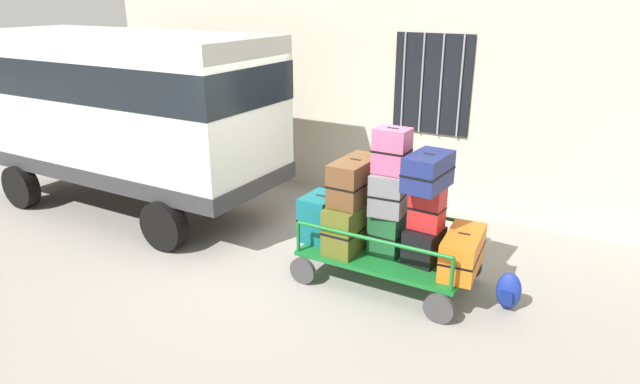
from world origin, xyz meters
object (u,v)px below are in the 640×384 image
at_px(suitcase_midleft_bottom, 353,224).
at_px(suitcase_midright_middle, 427,208).
at_px(luggage_cart, 387,257).
at_px(suitcase_right_bottom, 463,252).
at_px(suitcase_midleft_middle, 355,180).
at_px(suitcase_center_middle, 389,193).
at_px(van, 124,104).
at_px(suitcase_midright_bottom, 424,245).
at_px(backpack, 508,291).
at_px(suitcase_left_bottom, 321,217).
at_px(suitcase_center_top, 392,151).
at_px(suitcase_midright_top, 428,171).
at_px(suitcase_center_bottom, 388,233).

xyz_separation_m(suitcase_midleft_bottom, suitcase_midright_middle, (0.90, 0.06, 0.36)).
relative_size(luggage_cart, suitcase_right_bottom, 2.35).
bearing_deg(suitcase_midleft_middle, suitcase_center_middle, -1.85).
height_order(van, suitcase_midright_bottom, van).
bearing_deg(backpack, suitcase_midleft_middle, -177.34).
xyz_separation_m(suitcase_midright_bottom, suitcase_right_bottom, (0.45, 0.00, 0.02)).
height_order(suitcase_left_bottom, suitcase_midleft_middle, suitcase_midleft_middle).
relative_size(van, suitcase_midright_bottom, 10.21).
relative_size(suitcase_center_middle, suitcase_midright_bottom, 1.00).
distance_m(suitcase_left_bottom, suitcase_midright_bottom, 1.35).
height_order(suitcase_center_top, backpack, suitcase_center_top).
relative_size(suitcase_right_bottom, backpack, 1.96).
relative_size(luggage_cart, suitcase_midright_bottom, 4.14).
distance_m(suitcase_midleft_middle, suitcase_center_middle, 0.46).
bearing_deg(van, luggage_cart, -3.12).
bearing_deg(suitcase_midright_bottom, backpack, 5.19).
xyz_separation_m(suitcase_midright_top, suitcase_right_bottom, (0.45, 0.03, -0.88)).
distance_m(suitcase_center_top, suitcase_right_bottom, 1.37).
height_order(suitcase_center_middle, suitcase_midright_middle, suitcase_center_middle).
relative_size(van, suitcase_center_bottom, 9.72).
xyz_separation_m(luggage_cart, suitcase_midright_bottom, (0.45, 0.01, 0.26)).
height_order(suitcase_midright_bottom, suitcase_right_bottom, suitcase_right_bottom).
bearing_deg(suitcase_midleft_middle, suitcase_midright_middle, 1.38).
bearing_deg(suitcase_center_top, suitcase_midright_bottom, -0.97).
height_order(suitcase_midleft_middle, suitcase_midright_top, suitcase_midright_top).
height_order(suitcase_center_top, suitcase_right_bottom, suitcase_center_top).
bearing_deg(suitcase_midright_bottom, van, 177.23).
xyz_separation_m(van, backpack, (5.97, -0.15, -1.48)).
bearing_deg(backpack, suitcase_right_bottom, -170.59).
distance_m(luggage_cart, suitcase_right_bottom, 0.94).
xyz_separation_m(suitcase_midleft_bottom, suitcase_midright_top, (0.90, 0.00, 0.81)).
xyz_separation_m(suitcase_center_bottom, suitcase_center_middle, (-0.00, -0.01, 0.50)).
height_order(suitcase_midright_bottom, suitcase_midright_middle, suitcase_midright_middle).
bearing_deg(suitcase_left_bottom, suitcase_midright_bottom, 1.63).
bearing_deg(suitcase_midright_top, suitcase_midright_middle, 90.00).
bearing_deg(suitcase_midright_top, suitcase_midleft_middle, 177.90).
height_order(luggage_cart, suitcase_midright_bottom, suitcase_midright_bottom).
height_order(suitcase_midleft_bottom, suitcase_center_top, suitcase_center_top).
height_order(van, suitcase_midleft_middle, van).
bearing_deg(suitcase_center_bottom, suitcase_center_top, 90.00).
distance_m(suitcase_right_bottom, backpack, 0.65).
bearing_deg(suitcase_center_top, suitcase_center_bottom, -90.00).
height_order(luggage_cart, suitcase_right_bottom, suitcase_right_bottom).
distance_m(luggage_cart, suitcase_midright_middle, 0.84).
height_order(suitcase_midleft_bottom, suitcase_midleft_middle, suitcase_midleft_middle).
distance_m(suitcase_center_top, suitcase_midright_middle, 0.76).
xyz_separation_m(suitcase_left_bottom, suitcase_midright_middle, (1.35, 0.06, 0.37)).
bearing_deg(suitcase_midright_middle, van, 177.49).
bearing_deg(suitcase_center_top, luggage_cart, -90.00).
relative_size(suitcase_midleft_bottom, suitcase_midleft_middle, 1.18).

